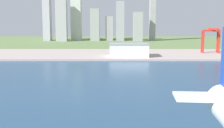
{
  "coord_description": "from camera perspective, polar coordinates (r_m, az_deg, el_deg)",
  "views": [
    {
      "loc": [
        -10.36,
        40.98,
        52.54
      ],
      "look_at": [
        -11.39,
        235.01,
        23.74
      ],
      "focal_mm": 46.89,
      "sensor_mm": 36.0,
      "label": 1
    }
  ],
  "objects": [
    {
      "name": "ground_plane",
      "position": [
        264.5,
        2.55,
        -3.02
      ],
      "size": [
        2400.0,
        2400.0,
        0.0
      ],
      "primitive_type": "plane",
      "color": "#5F7845"
    },
    {
      "name": "industrial_pier",
      "position": [
        452.06,
        1.62,
        1.93
      ],
      "size": [
        840.0,
        140.0,
        2.5
      ],
      "primitive_type": "cube",
      "color": "#A99892",
      "rests_on": "ground"
    },
    {
      "name": "water_bay",
      "position": [
        206.08,
        3.19,
        -6.32
      ],
      "size": [
        840.0,
        360.0,
        0.15
      ],
      "primitive_type": "cube",
      "color": "navy",
      "rests_on": "ground"
    },
    {
      "name": "warehouse_main",
      "position": [
        414.36,
        3.27,
        2.77
      ],
      "size": [
        54.6,
        37.25,
        18.25
      ],
      "color": "white",
      "rests_on": "industrial_pier"
    },
    {
      "name": "port_crane_red",
      "position": [
        479.88,
        18.76,
        5.41
      ],
      "size": [
        26.72,
        40.74,
        39.07
      ],
      "color": "#B72D23",
      "rests_on": "industrial_pier"
    },
    {
      "name": "distant_skyline",
      "position": [
        780.3,
        -3.49,
        8.88
      ],
      "size": [
        295.68,
        56.61,
        154.88
      ],
      "color": "#A5A3B1",
      "rests_on": "ground"
    }
  ]
}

